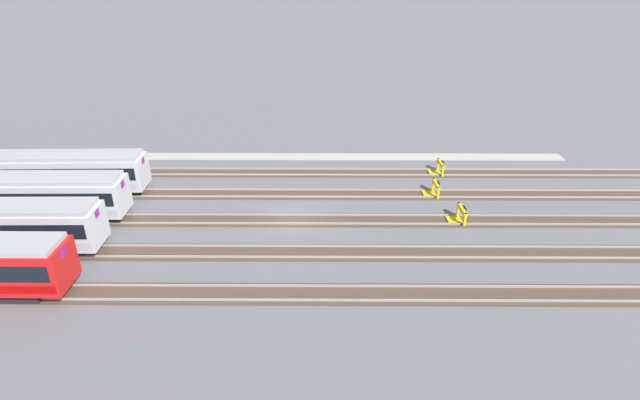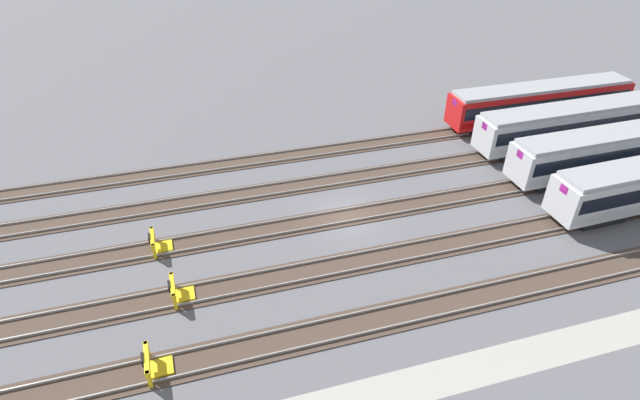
# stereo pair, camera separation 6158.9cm
# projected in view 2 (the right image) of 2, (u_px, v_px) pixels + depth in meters

# --- Properties ---
(ground_plane) EXTENTS (400.00, 400.00, 0.00)m
(ground_plane) POSITION_uv_depth(u_px,v_px,m) (347.00, 217.00, 35.12)
(ground_plane) COLOR #5B5B60
(service_walkway) EXTENTS (54.00, 2.00, 0.01)m
(service_walkway) POSITION_uv_depth(u_px,v_px,m) (439.00, 379.00, 24.19)
(service_walkway) COLOR #9E9E93
(service_walkway) RESTS_ON ground
(rail_track_nearest) EXTENTS (90.00, 2.23, 0.21)m
(rail_track_nearest) POSITION_uv_depth(u_px,v_px,m) (403.00, 314.00, 27.56)
(rail_track_nearest) COLOR #47382D
(rail_track_nearest) RESTS_ON ground
(rail_track_near_inner) EXTENTS (90.00, 2.23, 0.21)m
(rail_track_near_inner) POSITION_uv_depth(u_px,v_px,m) (372.00, 259.00, 31.33)
(rail_track_near_inner) COLOR #47382D
(rail_track_near_inner) RESTS_ON ground
(rail_track_middle) EXTENTS (90.00, 2.24, 0.21)m
(rail_track_middle) POSITION_uv_depth(u_px,v_px,m) (347.00, 216.00, 35.10)
(rail_track_middle) COLOR #47382D
(rail_track_middle) RESTS_ON ground
(rail_track_far_inner) EXTENTS (90.00, 2.23, 0.21)m
(rail_track_far_inner) POSITION_uv_depth(u_px,v_px,m) (328.00, 181.00, 38.87)
(rail_track_far_inner) COLOR #47382D
(rail_track_far_inner) RESTS_ON ground
(rail_track_farthest) EXTENTS (90.00, 2.23, 0.21)m
(rail_track_farthest) POSITION_uv_depth(u_px,v_px,m) (312.00, 153.00, 42.64)
(rail_track_farthest) COLOR #47382D
(rail_track_farthest) RESTS_ON ground
(subway_car_front_row_leftmost) EXTENTS (18.01, 2.93, 3.70)m
(subway_car_front_row_leftmost) POSITION_uv_depth(u_px,v_px,m) (540.00, 102.00, 46.50)
(subway_car_front_row_leftmost) COLOR #B71414
(subway_car_front_row_leftmost) RESTS_ON ground
(subway_car_front_row_centre) EXTENTS (18.03, 3.04, 3.70)m
(subway_car_front_row_centre) POSITION_uv_depth(u_px,v_px,m) (574.00, 124.00, 42.76)
(subway_car_front_row_centre) COLOR #B7BABF
(subway_car_front_row_centre) RESTS_ON ground
(subway_car_front_row_rightmost) EXTENTS (18.03, 3.06, 3.70)m
(subway_car_front_row_rightmost) POSITION_uv_depth(u_px,v_px,m) (616.00, 149.00, 38.97)
(subway_car_front_row_rightmost) COLOR #B7BABF
(subway_car_front_row_rightmost) RESTS_ON ground
(bumper_stop_nearest_track) EXTENTS (1.37, 2.01, 1.22)m
(bumper_stop_nearest_track) POSITION_uv_depth(u_px,v_px,m) (154.00, 364.00, 24.29)
(bumper_stop_nearest_track) COLOR gold
(bumper_stop_nearest_track) RESTS_ON ground
(bumper_stop_near_inner_track) EXTENTS (1.36, 2.01, 1.22)m
(bumper_stop_near_inner_track) POSITION_uv_depth(u_px,v_px,m) (178.00, 291.00, 28.38)
(bumper_stop_near_inner_track) COLOR gold
(bumper_stop_near_inner_track) RESTS_ON ground
(bumper_stop_middle_track) EXTENTS (1.36, 2.01, 1.22)m
(bumper_stop_middle_track) POSITION_uv_depth(u_px,v_px,m) (158.00, 243.00, 31.91)
(bumper_stop_middle_track) COLOR gold
(bumper_stop_middle_track) RESTS_ON ground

